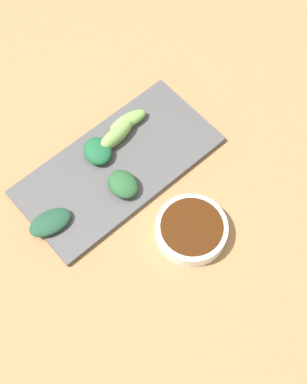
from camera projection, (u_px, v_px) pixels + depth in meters
The scene contains 8 objects.
tabletop at pixel (153, 191), 0.97m from camera, with size 2.10×2.10×0.02m, color #967147.
sauce_bowl at pixel (191, 230), 0.90m from camera, with size 0.12×0.12×0.03m.
serving_plate at pixel (118, 166), 0.97m from camera, with size 0.18×0.37×0.01m, color #4A4B4C.
broccoli_leafy_0 at pixel (50, 222), 0.90m from camera, with size 0.04×0.08×0.02m, color #1E4632.
broccoli_stalk_1 at pixel (128, 121), 0.99m from camera, with size 0.03×0.08×0.02m, color #76A84F.
broccoli_leafy_2 at pixel (123, 184), 0.93m from camera, with size 0.06×0.05×0.03m, color #27562F.
broccoli_stalk_3 at pixel (115, 136), 0.97m from camera, with size 0.03×0.09×0.03m, color #74A450.
broccoli_leafy_4 at pixel (98, 151), 0.96m from camera, with size 0.06×0.05×0.03m, color #1A5834.
Camera 1 is at (-0.32, 0.28, 0.88)m, focal length 49.69 mm.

